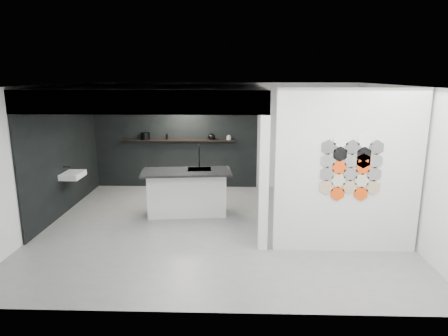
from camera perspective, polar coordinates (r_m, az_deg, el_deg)
floor at (r=8.16m, az=-0.78°, el=-8.40°), size 7.00×6.00×0.01m
partition_panel at (r=7.02m, az=17.25°, el=-0.55°), size 2.45×0.15×2.80m
bay_clad_back at (r=10.83m, az=-6.99°, el=3.40°), size 4.40×0.04×2.35m
bay_clad_left at (r=9.56m, az=-21.77°, el=1.25°), size 0.04×4.00×2.35m
bulkhead at (r=8.75m, az=-9.21°, el=10.09°), size 4.40×4.00×0.40m
corner_column at (r=6.84m, az=5.70°, el=-2.32°), size 0.16×0.16×2.35m
fascia_beam at (r=6.87m, az=-12.23°, el=9.17°), size 4.40×0.16×0.40m
wall_basin at (r=9.36m, az=-20.79°, el=-0.95°), size 0.40×0.60×0.12m
display_shelf at (r=10.69m, az=-6.56°, el=3.97°), size 3.00×0.15×0.04m
kitchen_island at (r=8.73m, az=-5.30°, el=-3.39°), size 1.97×1.03×1.52m
stockpot at (r=10.83m, az=-11.16°, el=4.53°), size 0.28×0.28×0.19m
kettle at (r=10.58m, az=-1.81°, el=4.51°), size 0.22×0.22×0.16m
glass_bowl at (r=10.57m, az=0.71°, el=4.30°), size 0.13×0.13×0.09m
glass_vase at (r=10.57m, az=0.71°, el=4.39°), size 0.11×0.11×0.12m
bottle_dark at (r=10.73m, az=-8.16°, el=4.44°), size 0.07×0.07×0.14m
utensil_cup at (r=10.85m, az=-11.42°, el=4.28°), size 0.09×0.09×0.09m
hex_tile_cluster at (r=6.93m, az=17.76°, el=0.12°), size 1.04×0.02×1.16m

